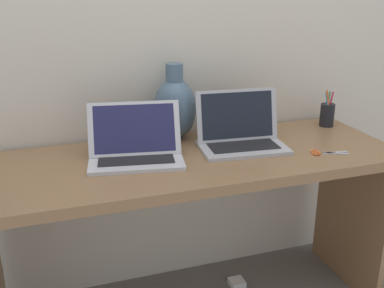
{
  "coord_description": "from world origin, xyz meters",
  "views": [
    {
      "loc": [
        -0.52,
        -1.57,
        1.38
      ],
      "look_at": [
        0.0,
        0.0,
        0.79
      ],
      "focal_mm": 42.81,
      "sensor_mm": 36.0,
      "label": 1
    }
  ],
  "objects_px": {
    "green_vase": "(175,107)",
    "scissors": "(323,153)",
    "laptop_right": "(240,132)",
    "pen_cup": "(327,114)",
    "laptop_left": "(135,146)",
    "power_brick": "(237,283)"
  },
  "relations": [
    {
      "from": "green_vase",
      "to": "scissors",
      "type": "relative_size",
      "value": 2.19
    },
    {
      "from": "laptop_right",
      "to": "green_vase",
      "type": "xyz_separation_m",
      "value": [
        -0.22,
        0.19,
        0.08
      ]
    },
    {
      "from": "laptop_right",
      "to": "green_vase",
      "type": "bearing_deg",
      "value": 140.19
    },
    {
      "from": "laptop_right",
      "to": "pen_cup",
      "type": "distance_m",
      "value": 0.51
    },
    {
      "from": "laptop_right",
      "to": "pen_cup",
      "type": "xyz_separation_m",
      "value": [
        0.5,
        0.13,
        -0.0
      ]
    },
    {
      "from": "scissors",
      "to": "green_vase",
      "type": "bearing_deg",
      "value": 143.78
    },
    {
      "from": "pen_cup",
      "to": "laptop_left",
      "type": "bearing_deg",
      "value": -171.72
    },
    {
      "from": "laptop_left",
      "to": "green_vase",
      "type": "distance_m",
      "value": 0.3
    },
    {
      "from": "laptop_left",
      "to": "pen_cup",
      "type": "height_order",
      "value": "laptop_left"
    },
    {
      "from": "green_vase",
      "to": "pen_cup",
      "type": "relative_size",
      "value": 1.85
    },
    {
      "from": "scissors",
      "to": "power_brick",
      "type": "height_order",
      "value": "scissors"
    },
    {
      "from": "pen_cup",
      "to": "power_brick",
      "type": "bearing_deg",
      "value": -171.19
    },
    {
      "from": "laptop_left",
      "to": "scissors",
      "type": "height_order",
      "value": "laptop_left"
    },
    {
      "from": "laptop_left",
      "to": "green_vase",
      "type": "height_order",
      "value": "green_vase"
    },
    {
      "from": "power_brick",
      "to": "laptop_left",
      "type": "bearing_deg",
      "value": -172.23
    },
    {
      "from": "green_vase",
      "to": "scissors",
      "type": "xyz_separation_m",
      "value": [
        0.5,
        -0.37,
        -0.13
      ]
    },
    {
      "from": "laptop_right",
      "to": "power_brick",
      "type": "height_order",
      "value": "laptop_right"
    },
    {
      "from": "pen_cup",
      "to": "scissors",
      "type": "distance_m",
      "value": 0.38
    },
    {
      "from": "scissors",
      "to": "pen_cup",
      "type": "bearing_deg",
      "value": 54.36
    },
    {
      "from": "green_vase",
      "to": "power_brick",
      "type": "relative_size",
      "value": 4.61
    },
    {
      "from": "laptop_left",
      "to": "laptop_right",
      "type": "xyz_separation_m",
      "value": [
        0.44,
        0.01,
        0.01
      ]
    },
    {
      "from": "green_vase",
      "to": "power_brick",
      "type": "height_order",
      "value": "green_vase"
    }
  ]
}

